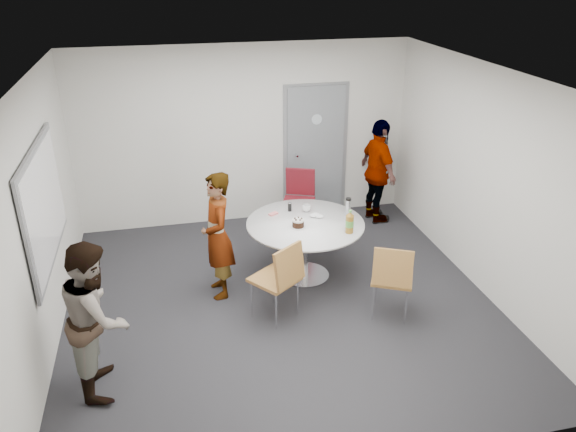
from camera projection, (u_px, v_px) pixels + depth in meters
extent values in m
plane|color=#242428|center=(281.00, 303.00, 6.75)|extent=(5.00, 5.00, 0.00)
plane|color=silver|center=(279.00, 76.00, 5.61)|extent=(5.00, 5.00, 0.00)
plane|color=silver|center=(245.00, 136.00, 8.39)|extent=(5.00, 0.00, 5.00)
plane|color=silver|center=(39.00, 222.00, 5.67)|extent=(0.00, 5.00, 5.00)
plane|color=silver|center=(484.00, 182.00, 6.69)|extent=(0.00, 5.00, 5.00)
plane|color=silver|center=(355.00, 336.00, 3.97)|extent=(5.00, 0.00, 5.00)
cube|color=slate|center=(315.00, 152.00, 8.72)|extent=(0.90, 0.05, 2.05)
cube|color=slate|center=(315.00, 151.00, 8.75)|extent=(1.02, 0.04, 2.12)
cylinder|color=#B2BFC6|center=(317.00, 119.00, 8.48)|extent=(0.16, 0.01, 0.16)
cylinder|color=silver|center=(296.00, 155.00, 8.61)|extent=(0.04, 0.14, 0.04)
cube|color=slate|center=(44.00, 205.00, 5.81)|extent=(0.03, 1.90, 1.25)
cube|color=white|center=(46.00, 205.00, 5.82)|extent=(0.01, 1.78, 1.13)
cylinder|color=white|center=(305.00, 224.00, 7.01)|extent=(1.48, 1.48, 0.03)
cylinder|color=silver|center=(305.00, 250.00, 7.17)|extent=(0.09, 0.09, 0.72)
cylinder|color=silver|center=(305.00, 275.00, 7.33)|extent=(0.63, 0.63, 0.02)
cylinder|color=white|center=(298.00, 227.00, 6.88)|extent=(0.19, 0.19, 0.01)
cylinder|color=black|center=(298.00, 224.00, 6.87)|extent=(0.14, 0.14, 0.08)
cylinder|color=silver|center=(298.00, 220.00, 6.84)|extent=(0.15, 0.15, 0.02)
cylinder|color=olive|center=(350.00, 224.00, 6.70)|extent=(0.10, 0.10, 0.22)
cylinder|color=#51983D|center=(350.00, 223.00, 6.70)|extent=(0.10, 0.10, 0.08)
cone|color=olive|center=(350.00, 214.00, 6.65)|extent=(0.09, 0.09, 0.05)
cylinder|color=#59A94C|center=(350.00, 211.00, 6.63)|extent=(0.04, 0.04, 0.02)
imported|color=white|center=(306.00, 208.00, 7.30)|extent=(0.16, 0.16, 0.09)
cylinder|color=black|center=(290.00, 207.00, 7.30)|extent=(0.05, 0.05, 0.11)
cylinder|color=silver|center=(348.00, 207.00, 7.22)|extent=(0.07, 0.07, 0.18)
cylinder|color=black|center=(348.00, 199.00, 7.18)|extent=(0.07, 0.07, 0.03)
cube|color=#ED7876|center=(273.00, 214.00, 7.21)|extent=(0.14, 0.12, 0.02)
ellipsoid|color=silver|center=(317.00, 216.00, 7.14)|extent=(0.21, 0.21, 0.04)
cube|color=#93582D|center=(275.00, 279.00, 6.31)|extent=(0.64, 0.64, 0.04)
cube|color=#93582D|center=(289.00, 266.00, 6.08)|extent=(0.41, 0.34, 0.44)
cylinder|color=silver|center=(273.00, 285.00, 6.65)|extent=(0.02, 0.02, 0.49)
cylinder|color=silver|center=(252.00, 298.00, 6.40)|extent=(0.02, 0.02, 0.49)
cylinder|color=silver|center=(298.00, 296.00, 6.44)|extent=(0.02, 0.02, 0.49)
cylinder|color=silver|center=(276.00, 311.00, 6.18)|extent=(0.02, 0.02, 0.49)
cube|color=#93582D|center=(392.00, 278.00, 6.36)|extent=(0.60, 0.60, 0.04)
cube|color=#93582D|center=(393.00, 268.00, 6.07)|extent=(0.43, 0.28, 0.43)
cylinder|color=silver|center=(407.00, 289.00, 6.59)|extent=(0.02, 0.02, 0.48)
cylinder|color=silver|center=(376.00, 285.00, 6.66)|extent=(0.02, 0.02, 0.48)
cylinder|color=silver|center=(406.00, 306.00, 6.27)|extent=(0.02, 0.02, 0.48)
cylinder|color=silver|center=(373.00, 302.00, 6.34)|extent=(0.02, 0.02, 0.48)
cube|color=maroon|center=(298.00, 203.00, 8.27)|extent=(0.59, 0.59, 0.04)
cube|color=maroon|center=(300.00, 182.00, 8.36)|extent=(0.44, 0.25, 0.43)
cylinder|color=silver|center=(284.00, 222.00, 8.23)|extent=(0.02, 0.02, 0.49)
cylinder|color=silver|center=(309.00, 224.00, 8.18)|extent=(0.02, 0.02, 0.49)
cylinder|color=silver|center=(288.00, 212.00, 8.56)|extent=(0.02, 0.02, 0.49)
cylinder|color=silver|center=(312.00, 213.00, 8.51)|extent=(0.02, 0.02, 0.49)
imported|color=#A5C6EA|center=(218.00, 236.00, 6.64)|extent=(0.42, 0.60, 1.57)
imported|color=white|center=(96.00, 317.00, 5.18)|extent=(0.60, 0.76, 1.54)
imported|color=black|center=(378.00, 172.00, 8.53)|extent=(0.51, 0.99, 1.62)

